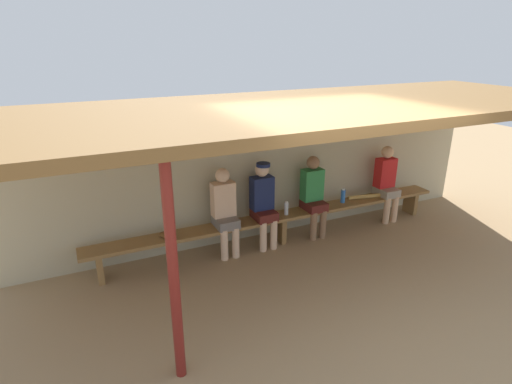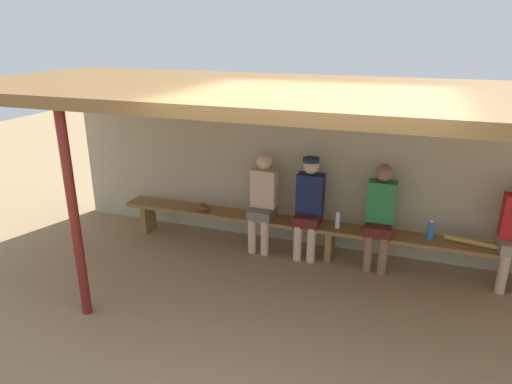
% 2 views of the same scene
% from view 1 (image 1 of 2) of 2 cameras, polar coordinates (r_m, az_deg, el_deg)
% --- Properties ---
extents(ground_plane, '(24.00, 24.00, 0.00)m').
position_cam_1_polar(ground_plane, '(5.66, 10.88, -13.11)').
color(ground_plane, '#9E7F59').
extents(back_wall, '(8.00, 0.20, 2.20)m').
position_cam_1_polar(back_wall, '(6.75, 1.69, 3.23)').
color(back_wall, '#B7AD8C').
rests_on(back_wall, ground).
extents(dugout_roof, '(8.00, 2.80, 0.12)m').
position_cam_1_polar(dugout_roof, '(5.38, 8.14, 11.30)').
color(dugout_roof, brown).
rests_on(dugout_roof, back_wall).
extents(support_post, '(0.10, 0.10, 2.20)m').
position_cam_1_polar(support_post, '(3.84, -11.22, -11.33)').
color(support_post, maroon).
rests_on(support_post, ground).
extents(bench, '(6.00, 0.36, 0.46)m').
position_cam_1_polar(bench, '(6.63, 3.37, -3.73)').
color(bench, olive).
rests_on(bench, ground).
extents(player_rightmost, '(0.34, 0.42, 1.34)m').
position_cam_1_polar(player_rightmost, '(6.14, -4.30, -2.30)').
color(player_rightmost, slate).
rests_on(player_rightmost, ground).
extents(player_shirtless_tan, '(0.34, 0.42, 1.34)m').
position_cam_1_polar(player_shirtless_tan, '(6.78, 7.90, -0.17)').
color(player_shirtless_tan, '#591E19').
rests_on(player_shirtless_tan, ground).
extents(player_near_post, '(0.34, 0.42, 1.34)m').
position_cam_1_polar(player_near_post, '(7.67, 17.47, 1.51)').
color(player_near_post, gray).
rests_on(player_near_post, ground).
extents(player_middle, '(0.34, 0.42, 1.34)m').
position_cam_1_polar(player_middle, '(6.36, 1.03, -1.24)').
color(player_middle, '#591E19').
rests_on(player_middle, ground).
extents(water_bottle_blue, '(0.07, 0.07, 0.22)m').
position_cam_1_polar(water_bottle_blue, '(6.58, 4.17, -2.24)').
color(water_bottle_blue, silver).
rests_on(water_bottle_blue, bench).
extents(water_bottle_orange, '(0.08, 0.08, 0.25)m').
position_cam_1_polar(water_bottle_orange, '(7.18, 11.84, -0.51)').
color(water_bottle_orange, blue).
rests_on(water_bottle_orange, bench).
extents(baseball_glove_tan, '(0.29, 0.29, 0.09)m').
position_cam_1_polar(baseball_glove_tan, '(5.97, -12.06, -5.76)').
color(baseball_glove_tan, brown).
rests_on(baseball_glove_tan, bench).
extents(baseball_bat, '(0.83, 0.22, 0.07)m').
position_cam_1_polar(baseball_bat, '(7.54, 15.42, -0.52)').
color(baseball_bat, tan).
rests_on(baseball_bat, bench).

